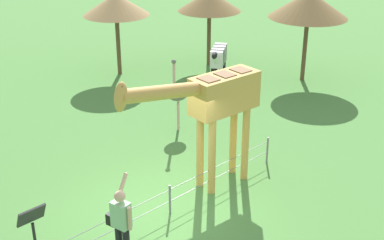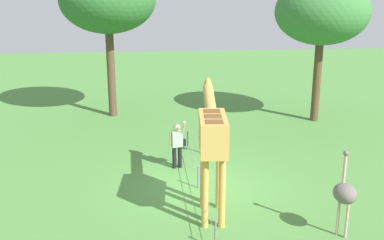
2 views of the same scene
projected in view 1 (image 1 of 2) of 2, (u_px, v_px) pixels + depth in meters
name	position (u px, v px, depth m)	size (l,w,h in m)	color
ground_plane	(168.00, 212.00, 12.20)	(60.00, 60.00, 0.00)	#4C843D
giraffe	(214.00, 102.00, 12.33)	(3.87, 0.85, 3.35)	gold
visitor	(121.00, 221.00, 10.34)	(0.56, 0.57, 1.77)	black
zebra	(218.00, 58.00, 18.99)	(1.65, 1.28, 1.66)	black
ostrich	(178.00, 93.00, 15.86)	(0.70, 0.56, 2.25)	#CC9E93
shade_hut_near	(116.00, 5.00, 19.87)	(2.52, 2.52, 3.15)	brown
shade_hut_far	(309.00, 5.00, 19.18)	(2.89, 2.89, 3.38)	brown
shade_hut_aside	(209.00, 1.00, 21.03)	(2.53, 2.53, 3.03)	brown
info_sign	(32.00, 223.00, 10.19)	(0.56, 0.21, 1.32)	black
wire_fence	(170.00, 199.00, 11.98)	(7.05, 0.05, 0.75)	slate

